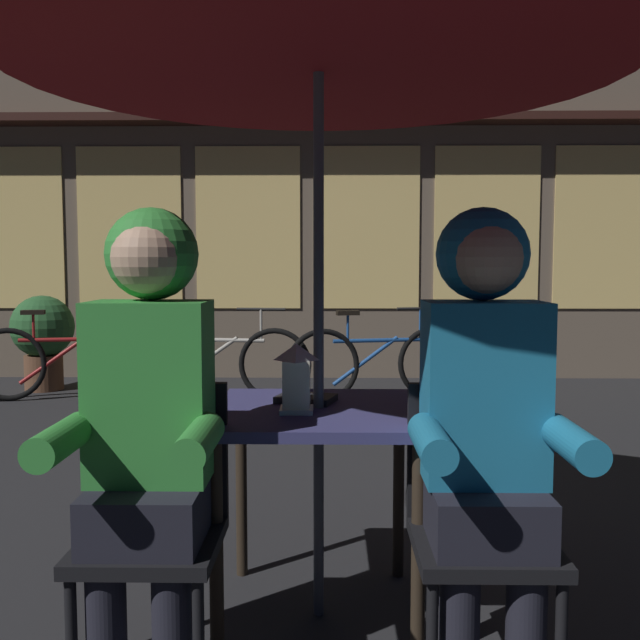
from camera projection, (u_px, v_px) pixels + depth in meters
name	position (u px, v px, depth m)	size (l,w,h in m)	color
ground_plane	(319.00, 613.00, 2.50)	(60.00, 60.00, 0.00)	#232326
cafe_table	(319.00, 436.00, 2.45)	(0.72, 0.72, 0.74)	navy
patio_umbrella	(319.00, 14.00, 2.33)	(2.10, 2.10, 2.31)	#4C4C51
lantern	(297.00, 376.00, 2.35)	(0.11, 0.11, 0.23)	white
chair_left	(155.00, 515.00, 2.10)	(0.40, 0.40, 0.87)	black
chair_right	(479.00, 517.00, 2.08)	(0.40, 0.40, 0.87)	black
person_left_hooded	(148.00, 401.00, 2.01)	(0.45, 0.56, 1.40)	black
person_right_hooded	(485.00, 402.00, 2.00)	(0.45, 0.56, 1.40)	black
shopfront_building	(366.00, 91.00, 7.62)	(10.00, 0.93, 6.20)	#6B5B4C
bicycle_nearest	(68.00, 361.00, 6.38)	(1.66, 0.38, 0.84)	black
bicycle_second	(219.00, 362.00, 6.34)	(1.67, 0.26, 0.84)	black
bicycle_third	(378.00, 362.00, 6.31)	(1.65, 0.41, 0.84)	black
book	(306.00, 399.00, 2.53)	(0.20, 0.14, 0.02)	black
potted_plant	(43.00, 334.00, 6.83)	(0.60, 0.60, 0.92)	brown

